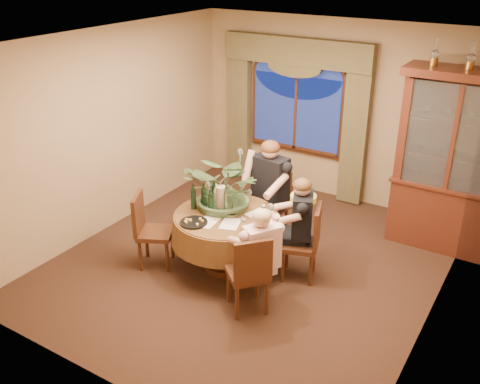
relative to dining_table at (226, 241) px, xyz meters
The scene contains 36 objects.
floor 0.49m from the dining_table, 52.05° to the left, with size 5.00×5.00×0.00m, color black.
wall_back 2.94m from the dining_table, 85.95° to the left, with size 4.50×4.50×0.00m, color #987952.
wall_right 2.66m from the dining_table, ahead, with size 5.00×5.00×0.00m, color #987952.
ceiling 2.45m from the dining_table, 52.05° to the left, with size 5.00×5.00×0.00m, color white.
window 2.86m from the dining_table, 98.59° to the left, with size 1.62×0.10×1.32m, color navy, non-canonical shape.
arched_transom 3.20m from the dining_table, 98.59° to the left, with size 1.60×0.06×0.44m, color navy, non-canonical shape.
drapery_left 3.10m from the dining_table, 118.62° to the left, with size 0.38×0.14×2.32m, color #4C462A.
drapery_right 2.82m from the dining_table, 76.63° to the left, with size 0.38×0.14×2.32m, color #4C462A.
swag_valance 3.25m from the dining_table, 98.86° to the left, with size 2.45×0.16×0.42m, color #4C462A, non-canonical shape.
dining_table is the anchor object (origin of this frame).
china_cabinet 3.06m from the dining_table, 42.74° to the left, with size 1.48×0.58×2.39m, color #3D180F.
oil_lamp_left 3.44m from the dining_table, 48.86° to the left, with size 0.11×0.11×0.34m, color #A5722D, non-canonical shape.
oil_lamp_center 3.67m from the dining_table, 42.74° to the left, with size 0.11×0.11×0.34m, color #A5722D, non-canonical shape.
chair_right 0.89m from the dining_table, 41.79° to the right, with size 0.42×0.42×0.96m, color black.
chair_back_right 0.92m from the dining_table, 18.03° to the left, with size 0.42×0.42×0.96m, color black.
chair_back 0.97m from the dining_table, 85.01° to the left, with size 0.42×0.42×0.96m, color black.
chair_front_left 0.90m from the dining_table, 152.70° to the right, with size 0.42×0.42×0.96m, color black.
person_pink 0.94m from the dining_table, 31.77° to the right, with size 0.44×0.40×1.22m, color beige, non-canonical shape.
person_back 0.97m from the dining_table, 82.12° to the left, with size 0.53×0.48×1.47m, color black, non-canonical shape.
person_scarf 0.96m from the dining_table, 23.05° to the left, with size 0.46×0.42×1.29m, color black, non-canonical shape.
stoneware_vase 0.55m from the dining_table, 144.26° to the left, with size 0.16×0.16×0.30m, color gray, non-canonical shape.
centerpiece_plant 1.03m from the dining_table, 118.81° to the left, with size 1.00×1.12×0.87m, color #3A522F.
olive_bowl 0.41m from the dining_table, 12.92° to the right, with size 0.15×0.15×0.05m, color brown.
cheese_platter 0.59m from the dining_table, 116.43° to the right, with size 0.33×0.33×0.02m, color black.
wine_bottle_0 0.64m from the dining_table, behind, with size 0.07×0.07×0.33m, color black.
wine_bottle_1 0.58m from the dining_table, 157.86° to the left, with size 0.07×0.07×0.33m, color tan.
wine_bottle_2 0.67m from the dining_table, 159.93° to the left, with size 0.07×0.07×0.33m, color tan.
wine_bottle_3 0.57m from the dining_table, 151.31° to the right, with size 0.07×0.07×0.33m, color black.
wine_bottle_4 0.70m from the dining_table, 169.78° to the right, with size 0.07×0.07×0.33m, color black.
wine_bottle_5 0.64m from the dining_table, 148.43° to the left, with size 0.07×0.07×0.33m, color black.
tasting_paper_0 0.46m from the dining_table, 45.71° to the right, with size 0.21×0.30×0.00m, color white.
tasting_paper_1 0.55m from the dining_table, 34.41° to the left, with size 0.21×0.30×0.00m, color white.
tasting_paper_2 0.48m from the dining_table, 105.01° to the right, with size 0.21×0.30×0.00m, color white.
wine_glass_person_pink 0.65m from the dining_table, 31.77° to the right, with size 0.07×0.07×0.18m, color silver, non-canonical shape.
wine_glass_person_back 0.65m from the dining_table, 82.12° to the left, with size 0.07×0.07×0.18m, color silver, non-canonical shape.
wine_glass_person_scarf 0.65m from the dining_table, 23.05° to the left, with size 0.07×0.07×0.18m, color silver, non-canonical shape.
Camera 1 is at (3.00, -5.10, 3.73)m, focal length 40.00 mm.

